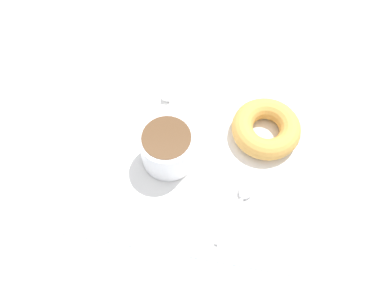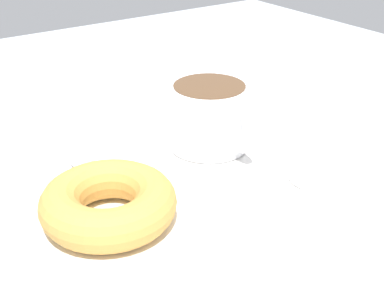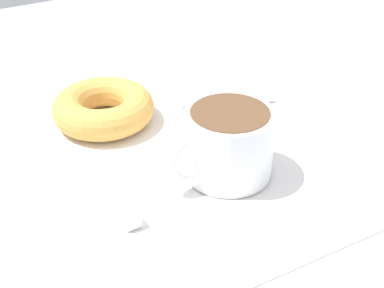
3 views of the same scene
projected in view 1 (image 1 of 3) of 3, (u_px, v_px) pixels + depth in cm
name	position (u px, v px, depth cm)	size (l,w,h in cm)	color
ground_plane	(193.00, 153.00, 65.90)	(120.00, 120.00, 2.00)	#B2BCC6
napkin	(192.00, 150.00, 64.90)	(35.89, 35.89, 0.30)	white
coffee_cup	(168.00, 146.00, 60.85)	(11.83, 9.00, 7.13)	white
donut	(266.00, 128.00, 64.62)	(11.98, 11.98, 3.70)	gold
spoon	(243.00, 197.00, 60.21)	(11.67, 5.99, 0.90)	silver
sugar_cube	(167.00, 96.00, 69.19)	(1.48, 1.48, 1.48)	white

